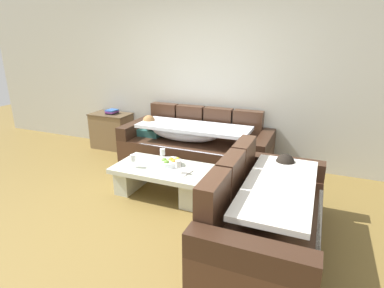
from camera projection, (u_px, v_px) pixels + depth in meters
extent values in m
plane|color=brown|center=(133.00, 214.00, 3.61)|extent=(14.00, 14.00, 0.00)
cube|color=beige|center=(201.00, 76.00, 5.06)|extent=(9.00, 0.10, 2.70)
cube|color=#42291B|center=(195.00, 154.00, 4.90)|extent=(2.28, 0.92, 0.42)
cube|color=#42291B|center=(165.00, 117.00, 5.36)|extent=(0.45, 0.16, 0.46)
cube|color=#42291B|center=(191.00, 119.00, 5.18)|extent=(0.45, 0.16, 0.46)
cube|color=#42291B|center=(218.00, 122.00, 5.00)|extent=(0.45, 0.16, 0.46)
cube|color=#42291B|center=(248.00, 125.00, 4.83)|extent=(0.45, 0.16, 0.46)
cube|color=#352116|center=(137.00, 128.00, 5.19)|extent=(0.18, 0.92, 0.20)
cube|color=#352116|center=(264.00, 143.00, 4.41)|extent=(0.18, 0.92, 0.20)
cube|color=#2D6660|center=(151.00, 132.00, 5.09)|extent=(0.36, 0.28, 0.11)
sphere|color=tan|center=(149.00, 123.00, 5.01)|extent=(0.21, 0.21, 0.21)
sphere|color=#9E7042|center=(149.00, 121.00, 5.00)|extent=(0.20, 0.20, 0.20)
ellipsoid|color=silver|center=(184.00, 132.00, 4.80)|extent=(1.10, 0.44, 0.28)
cube|color=silver|center=(194.00, 127.00, 4.69)|extent=(1.70, 0.60, 0.05)
cube|color=silver|center=(184.00, 162.00, 4.51)|extent=(1.44, 0.04, 0.38)
cube|color=#42291B|center=(267.00, 228.00, 2.97)|extent=(0.92, 1.88, 0.42)
cube|color=#42291B|center=(213.00, 204.00, 2.53)|extent=(0.16, 0.48, 0.46)
cube|color=#42291B|center=(231.00, 179.00, 2.97)|extent=(0.16, 0.48, 0.46)
cube|color=#42291B|center=(243.00, 161.00, 3.41)|extent=(0.16, 0.48, 0.46)
cube|color=#352116|center=(249.00, 255.00, 2.13)|extent=(0.92, 0.18, 0.20)
cube|color=#352116|center=(282.00, 166.00, 3.61)|extent=(0.92, 0.18, 0.20)
cube|color=#B23838|center=(280.00, 179.00, 3.39)|extent=(0.28, 0.36, 0.11)
sphere|color=#936B4C|center=(285.00, 166.00, 3.32)|extent=(0.21, 0.21, 0.21)
sphere|color=black|center=(285.00, 163.00, 3.31)|extent=(0.20, 0.20, 0.20)
ellipsoid|color=silver|center=(275.00, 198.00, 2.81)|extent=(0.44, 0.96, 0.28)
cube|color=silver|center=(279.00, 186.00, 2.80)|extent=(0.60, 1.40, 0.05)
cube|color=silver|center=(317.00, 237.00, 2.80)|extent=(0.04, 1.19, 0.38)
cube|color=beige|center=(162.00, 169.00, 3.97)|extent=(1.20, 0.68, 0.06)
cube|color=beige|center=(132.00, 177.00, 4.20)|extent=(0.20, 0.54, 0.32)
cube|color=beige|center=(195.00, 189.00, 3.86)|extent=(0.20, 0.54, 0.32)
cylinder|color=silver|center=(170.00, 163.00, 3.99)|extent=(0.28, 0.28, 0.07)
sphere|color=orange|center=(174.00, 162.00, 3.95)|extent=(0.08, 0.08, 0.08)
sphere|color=orange|center=(171.00, 160.00, 4.00)|extent=(0.08, 0.08, 0.08)
sphere|color=#629F3A|center=(164.00, 161.00, 3.99)|extent=(0.08, 0.08, 0.08)
sphere|color=#609A32|center=(166.00, 163.00, 3.92)|extent=(0.08, 0.08, 0.08)
sphere|color=gold|center=(177.00, 160.00, 4.01)|extent=(0.08, 0.08, 0.08)
cylinder|color=silver|center=(134.00, 167.00, 3.95)|extent=(0.06, 0.06, 0.01)
cylinder|color=silver|center=(133.00, 164.00, 3.94)|extent=(0.01, 0.01, 0.07)
cylinder|color=silver|center=(133.00, 158.00, 3.91)|extent=(0.07, 0.07, 0.08)
cylinder|color=silver|center=(178.00, 173.00, 3.76)|extent=(0.06, 0.06, 0.01)
cylinder|color=silver|center=(178.00, 170.00, 3.75)|extent=(0.01, 0.01, 0.07)
cylinder|color=silver|center=(178.00, 164.00, 3.73)|extent=(0.07, 0.07, 0.08)
cylinder|color=silver|center=(163.00, 160.00, 4.16)|extent=(0.06, 0.06, 0.01)
cylinder|color=silver|center=(162.00, 157.00, 4.15)|extent=(0.01, 0.01, 0.07)
cylinder|color=silver|center=(162.00, 152.00, 4.12)|extent=(0.07, 0.07, 0.08)
cube|color=white|center=(179.00, 171.00, 3.82)|extent=(0.31, 0.26, 0.01)
cube|color=brown|center=(112.00, 131.00, 5.73)|extent=(0.70, 0.42, 0.62)
cube|color=brown|center=(110.00, 114.00, 5.63)|extent=(0.72, 0.44, 0.02)
cube|color=black|center=(112.00, 113.00, 5.62)|extent=(0.17, 0.22, 0.02)
cube|color=#72337F|center=(112.00, 112.00, 5.61)|extent=(0.17, 0.23, 0.03)
cube|color=#2D569E|center=(112.00, 110.00, 5.60)|extent=(0.19, 0.20, 0.02)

